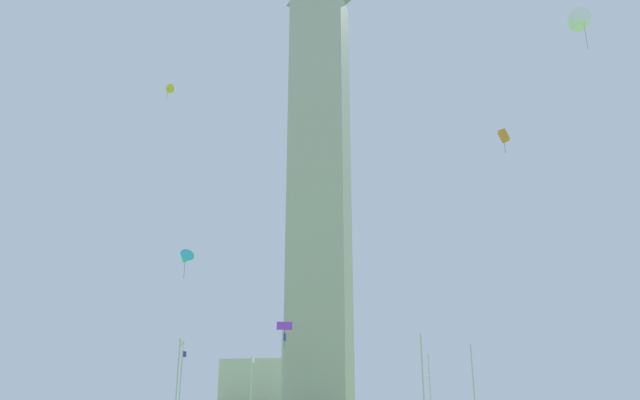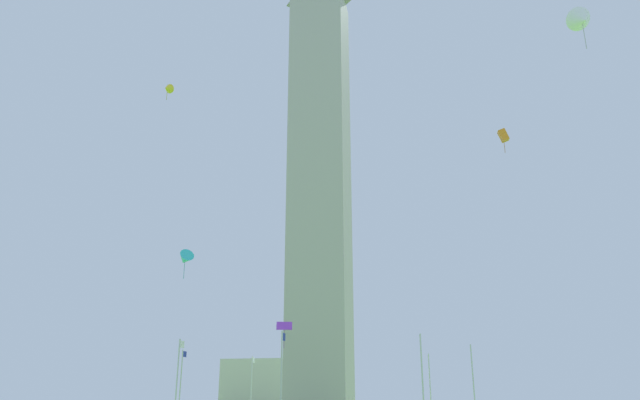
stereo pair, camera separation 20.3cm
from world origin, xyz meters
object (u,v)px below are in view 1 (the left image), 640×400
Objects in this scene: kite_white_delta at (583,20)px; kite_orange_box at (504,136)px; flagpole_sw at (423,375)px; obelisk_monument at (320,159)px; distant_building at (273,387)px; flagpole_w at (473,379)px; kite_purple_diamond at (285,326)px; kite_cyan_delta at (185,259)px; kite_yellow_delta at (168,88)px; flagpole_nw at (430,383)px; flagpole_e at (181,381)px; flagpole_s at (282,373)px; flagpole_ne at (251,384)px; flagpole_n at (344,385)px; flagpole_se at (178,377)px.

kite_orange_box is (19.19, 3.11, 1.01)m from kite_white_delta.
obelisk_monument is at bearing 45.16° from flagpole_sw.
kite_white_delta is 19.47m from kite_orange_box.
kite_white_delta is 108.50m from distant_building.
kite_orange_box is (-11.77, -4.06, 21.55)m from flagpole_w.
kite_cyan_delta is at bearing 106.37° from kite_purple_diamond.
kite_white_delta is 1.63× the size of kite_yellow_delta.
kite_yellow_delta is (-27.62, 23.62, 27.69)m from flagpole_nw.
distant_building is (65.09, 7.43, 0.94)m from flagpole_e.
obelisk_monument is 7.75× the size of flagpole_s.
flagpole_ne is (11.34, 11.28, -25.60)m from obelisk_monument.
kite_yellow_delta is (-5.14, 0.91, 16.41)m from kite_cyan_delta.
flagpole_s is at bearing 180.00° from flagpole_n.
flagpole_e is 31.90m from flagpole_w.
kite_white_delta is (-42.24, -11.84, 20.53)m from flagpole_nw.
kite_orange_box is at bearing 9.21° from kite_white_delta.
kite_purple_diamond is 76.66m from distant_building.
flagpole_s is (-15.89, 0.00, -25.60)m from obelisk_monument.
flagpole_n and flagpole_se have the same top height.
flagpole_w is 2.97× the size of kite_purple_diamond.
kite_purple_diamond is at bearing 146.27° from flagpole_nw.
flagpole_sw is at bearing -102.41° from kite_purple_diamond.
kite_white_delta is 0.11× the size of distant_building.
flagpole_ne and flagpole_e have the same top height.
flagpole_ne and flagpole_w have the same top height.
flagpole_n is 12.21m from flagpole_nw.
flagpole_s is 0.28× the size of distant_building.
flagpole_nw is 2.61× the size of kite_cyan_delta.
distant_building reaches higher than flagpole_e.
kite_purple_diamond is 37.18m from kite_white_delta.
flagpole_se is 3.19× the size of kite_orange_box.
flagpole_n is at bearing -22.50° from flagpole_se.
flagpole_s is at bearing -112.54° from kite_cyan_delta.
flagpole_se is 3.99× the size of kite_yellow_delta.
kite_purple_diamond is at bearing 175.65° from flagpole_n.
flagpole_w is (-0.00, -31.90, 0.00)m from flagpole_e.
kite_cyan_delta is 17.22m from kite_yellow_delta.
flagpole_sw is at bearing -90.19° from kite_cyan_delta.
flagpole_sw is 25.36m from kite_cyan_delta.
flagpole_n is (16.01, 0.00, -25.60)m from obelisk_monument.
distant_building is at bearing 12.67° from flagpole_ne.
flagpole_se is at bearing -157.50° from flagpole_e.
obelisk_monument is 30.13m from flagpole_s.
flagpole_e is 1.00× the size of flagpole_se.
kite_yellow_delta reaches higher than flagpole_sw.
flagpole_w and flagpole_nw have the same top height.
flagpole_se is (-11.28, -4.67, 0.00)m from flagpole_e.
flagpole_n is 31.90m from flagpole_s.
flagpole_e is 43.54m from kite_orange_box.
flagpole_nw is at bearing -112.50° from flagpole_n.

